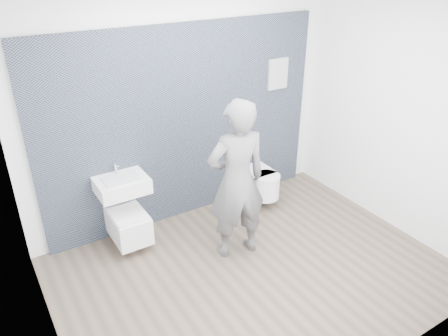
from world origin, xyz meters
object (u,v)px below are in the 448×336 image
toilet_rounded (261,182)px  visitor (237,181)px  washbasin (122,185)px  toilet_square (128,223)px

toilet_rounded → visitor: 1.27m
washbasin → toilet_square: (0.00, -0.06, -0.48)m
washbasin → toilet_rounded: bearing=-3.0°
washbasin → toilet_rounded: size_ratio=0.92×
visitor → toilet_square: bearing=-28.9°
toilet_square → toilet_rounded: 1.85m
washbasin → toilet_square: bearing=-90.0°
toilet_rounded → visitor: size_ratio=0.34×
toilet_square → visitor: (0.99, -0.75, 0.62)m
toilet_square → toilet_rounded: bearing=-1.1°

